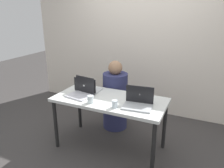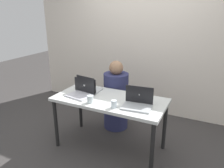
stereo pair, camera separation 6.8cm
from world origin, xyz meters
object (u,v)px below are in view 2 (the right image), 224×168
(laptop_front_left, at_px, (82,91))
(water_glass_right, at_px, (114,104))
(laptop_back_left, at_px, (88,88))
(water_glass_left, at_px, (90,100))
(person_at_center, at_px, (116,99))
(laptop_front_right, at_px, (137,103))

(laptop_front_left, bearing_deg, water_glass_right, -6.87)
(laptop_back_left, distance_m, water_glass_left, 0.41)
(laptop_front_left, relative_size, water_glass_left, 3.73)
(person_at_center, xyz_separation_m, laptop_front_right, (0.59, -0.64, 0.30))
(laptop_front_right, bearing_deg, water_glass_right, -154.91)
(person_at_center, height_order, water_glass_left, person_at_center)
(laptop_front_right, height_order, laptop_front_left, laptop_front_left)
(laptop_front_right, xyz_separation_m, water_glass_left, (-0.58, -0.15, -0.01))
(laptop_back_left, xyz_separation_m, water_glass_right, (0.58, -0.34, -0.01))
(water_glass_left, height_order, water_glass_right, water_glass_left)
(laptop_front_right, distance_m, water_glass_left, 0.60)
(laptop_front_left, xyz_separation_m, water_glass_left, (0.24, -0.16, -0.01))
(person_at_center, xyz_separation_m, laptop_front_left, (-0.23, -0.63, 0.30))
(person_at_center, bearing_deg, laptop_front_left, 64.66)
(laptop_front_right, height_order, water_glass_left, laptop_front_right)
(laptop_front_right, relative_size, water_glass_left, 3.93)
(water_glass_left, bearing_deg, laptop_front_right, 14.21)
(laptop_back_left, distance_m, laptop_front_left, 0.17)
(laptop_back_left, xyz_separation_m, laptop_front_right, (0.82, -0.19, 0.00))
(laptop_front_left, bearing_deg, water_glass_left, -25.38)
(water_glass_left, relative_size, water_glass_right, 1.02)
(water_glass_left, distance_m, water_glass_right, 0.33)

